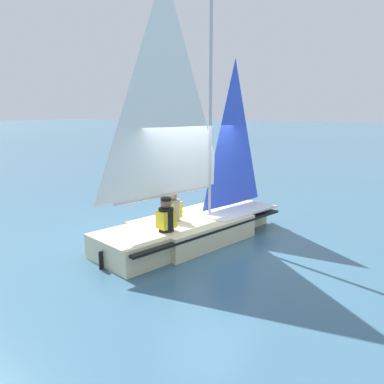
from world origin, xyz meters
TOP-DOWN VIEW (x-y plane):
  - ground_plane at (0.00, 0.00)m, footprint 260.00×260.00m
  - sailboat_main at (-0.02, -0.06)m, footprint 2.93×4.69m
  - sailor_helm at (-0.29, -0.33)m, footprint 0.38×0.40m
  - sailor_crew at (-0.05, -1.02)m, footprint 0.38×0.40m
  - buoy_marker at (-1.83, 5.46)m, footprint 0.45×0.45m

SIDE VIEW (x-z plane):
  - ground_plane at x=0.00m, z-range 0.00..0.00m
  - buoy_marker at x=-1.83m, z-range -0.33..0.67m
  - sailor_helm at x=-0.29m, z-range 0.05..1.21m
  - sailor_crew at x=-0.05m, z-range 0.05..1.21m
  - sailboat_main at x=-0.02m, z-range -1.99..3.50m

